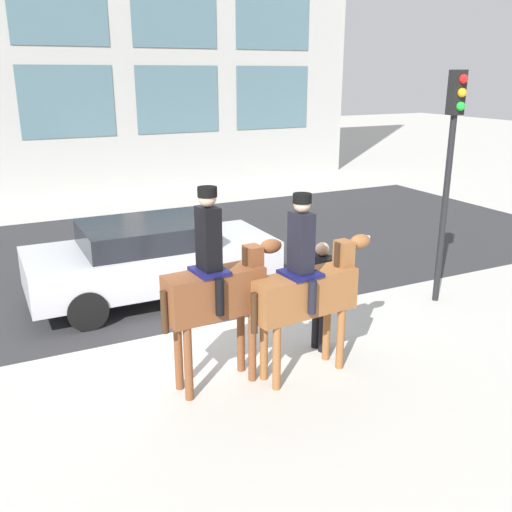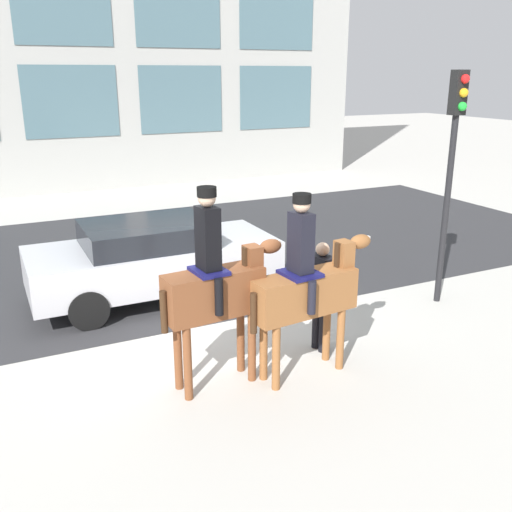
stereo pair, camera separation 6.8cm
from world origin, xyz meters
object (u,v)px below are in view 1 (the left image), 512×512
object	(u,v)px
pedestrian_bystander	(321,288)
street_car_near_lane	(152,258)
traffic_light	(451,152)
mounted_horse_companion	(307,287)
mounted_horse_lead	(216,287)

from	to	relation	value
pedestrian_bystander	street_car_near_lane	world-z (taller)	pedestrian_bystander
pedestrian_bystander	traffic_light	distance (m)	3.53
street_car_near_lane	pedestrian_bystander	bearing A→B (deg)	-62.73
mounted_horse_companion	mounted_horse_lead	bearing A→B (deg)	162.19
mounted_horse_companion	traffic_light	distance (m)	4.01
street_car_near_lane	traffic_light	world-z (taller)	traffic_light
mounted_horse_lead	street_car_near_lane	size ratio (longest dim) A/B	0.61
pedestrian_bystander	traffic_light	world-z (taller)	traffic_light
mounted_horse_lead	pedestrian_bystander	world-z (taller)	mounted_horse_lead
traffic_light	street_car_near_lane	bearing A→B (deg)	152.12
mounted_horse_lead	mounted_horse_companion	distance (m)	1.23
mounted_horse_companion	pedestrian_bystander	size ratio (longest dim) A/B	1.51
mounted_horse_lead	pedestrian_bystander	xyz separation A→B (m)	(1.74, 0.24, -0.39)
mounted_horse_companion	pedestrian_bystander	distance (m)	0.80
mounted_horse_lead	traffic_light	size ratio (longest dim) A/B	0.67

